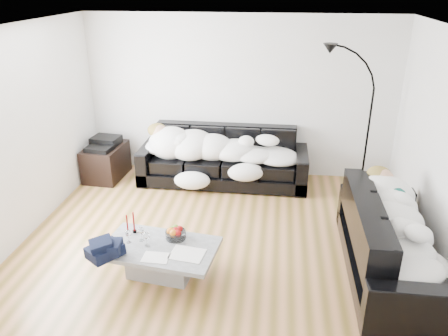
# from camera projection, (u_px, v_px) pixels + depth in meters

# --- Properties ---
(ground) EXTENTS (5.00, 5.00, 0.00)m
(ground) POSITION_uv_depth(u_px,v_px,m) (221.00, 242.00, 5.53)
(ground) COLOR brown
(ground) RESTS_ON ground
(wall_back) EXTENTS (5.00, 0.02, 2.60)m
(wall_back) POSITION_uv_depth(u_px,v_px,m) (240.00, 97.00, 7.05)
(wall_back) COLOR silver
(wall_back) RESTS_ON ground
(wall_left) EXTENTS (0.02, 4.50, 2.60)m
(wall_left) POSITION_uv_depth(u_px,v_px,m) (17.00, 137.00, 5.31)
(wall_left) COLOR silver
(wall_left) RESTS_ON ground
(ceiling) EXTENTS (5.00, 5.00, 0.00)m
(ceiling) POSITION_uv_depth(u_px,v_px,m) (220.00, 28.00, 4.49)
(ceiling) COLOR white
(ceiling) RESTS_ON ground
(sofa_back) EXTENTS (2.67, 0.93, 0.87)m
(sofa_back) POSITION_uv_depth(u_px,v_px,m) (223.00, 157.00, 7.02)
(sofa_back) COLOR black
(sofa_back) RESTS_ON ground
(sofa_right) EXTENTS (0.93, 2.18, 0.88)m
(sofa_right) POSITION_uv_depth(u_px,v_px,m) (394.00, 240.00, 4.79)
(sofa_right) COLOR black
(sofa_right) RESTS_ON ground
(sleeper_back) EXTENTS (2.26, 0.78, 0.45)m
(sleeper_back) POSITION_uv_depth(u_px,v_px,m) (223.00, 146.00, 6.89)
(sleeper_back) COLOR white
(sleeper_back) RESTS_ON sofa_back
(sleeper_right) EXTENTS (0.79, 1.86, 0.46)m
(sleeper_right) POSITION_uv_depth(u_px,v_px,m) (397.00, 223.00, 4.71)
(sleeper_right) COLOR white
(sleeper_right) RESTS_ON sofa_right
(teal_cushion) EXTENTS (0.42, 0.38, 0.20)m
(teal_cushion) POSITION_uv_depth(u_px,v_px,m) (380.00, 189.00, 5.30)
(teal_cushion) COLOR #0B4F45
(teal_cushion) RESTS_ON sofa_right
(coffee_table) EXTENTS (1.33, 0.88, 0.36)m
(coffee_table) POSITION_uv_depth(u_px,v_px,m) (161.00, 260.00, 4.88)
(coffee_table) COLOR #939699
(coffee_table) RESTS_ON ground
(fruit_bowl) EXTENTS (0.28, 0.28, 0.14)m
(fruit_bowl) POSITION_uv_depth(u_px,v_px,m) (176.00, 233.00, 4.93)
(fruit_bowl) COLOR white
(fruit_bowl) RESTS_ON coffee_table
(wine_glass_a) EXTENTS (0.09, 0.09, 0.17)m
(wine_glass_a) POSITION_uv_depth(u_px,v_px,m) (141.00, 234.00, 4.88)
(wine_glass_a) COLOR white
(wine_glass_a) RESTS_ON coffee_table
(wine_glass_b) EXTENTS (0.08, 0.08, 0.15)m
(wine_glass_b) POSITION_uv_depth(u_px,v_px,m) (128.00, 236.00, 4.84)
(wine_glass_b) COLOR white
(wine_glass_b) RESTS_ON coffee_table
(wine_glass_c) EXTENTS (0.08, 0.08, 0.18)m
(wine_glass_c) POSITION_uv_depth(u_px,v_px,m) (147.00, 239.00, 4.77)
(wine_glass_c) COLOR white
(wine_glass_c) RESTS_ON coffee_table
(candle_left) EXTENTS (0.05, 0.05, 0.24)m
(candle_left) POSITION_uv_depth(u_px,v_px,m) (127.00, 225.00, 4.99)
(candle_left) COLOR maroon
(candle_left) RESTS_ON coffee_table
(candle_right) EXTENTS (0.05, 0.05, 0.26)m
(candle_right) POSITION_uv_depth(u_px,v_px,m) (134.00, 222.00, 5.02)
(candle_right) COLOR maroon
(candle_right) RESTS_ON coffee_table
(newspaper_a) EXTENTS (0.39, 0.32, 0.01)m
(newspaper_a) POSITION_uv_depth(u_px,v_px,m) (187.00, 254.00, 4.66)
(newspaper_a) COLOR silver
(newspaper_a) RESTS_ON coffee_table
(newspaper_b) EXTENTS (0.28, 0.20, 0.01)m
(newspaper_b) POSITION_uv_depth(u_px,v_px,m) (156.00, 257.00, 4.60)
(newspaper_b) COLOR silver
(newspaper_b) RESTS_ON coffee_table
(navy_jacket) EXTENTS (0.48, 0.45, 0.19)m
(navy_jacket) POSITION_uv_depth(u_px,v_px,m) (101.00, 244.00, 4.53)
(navy_jacket) COLOR black
(navy_jacket) RESTS_ON coffee_table
(shoes) EXTENTS (0.49, 0.42, 0.09)m
(shoes) POSITION_uv_depth(u_px,v_px,m) (369.00, 229.00, 5.73)
(shoes) COLOR #472311
(shoes) RESTS_ON ground
(av_cabinet) EXTENTS (0.60, 0.83, 0.55)m
(av_cabinet) POSITION_uv_depth(u_px,v_px,m) (106.00, 162.00, 7.24)
(av_cabinet) COLOR black
(av_cabinet) RESTS_ON ground
(stereo) EXTENTS (0.48, 0.39, 0.13)m
(stereo) POSITION_uv_depth(u_px,v_px,m) (104.00, 143.00, 7.11)
(stereo) COLOR black
(stereo) RESTS_ON av_cabinet
(floor_lamp) EXTENTS (0.73, 0.33, 1.97)m
(floor_lamp) POSITION_uv_depth(u_px,v_px,m) (368.00, 129.00, 6.57)
(floor_lamp) COLOR black
(floor_lamp) RESTS_ON ground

